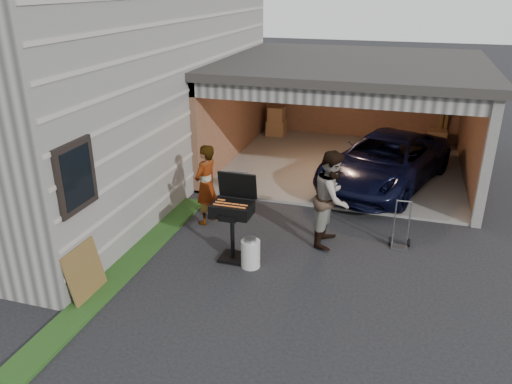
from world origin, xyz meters
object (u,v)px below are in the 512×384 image
Objects in this scene: propane_tank at (251,254)px; hand_truck at (400,238)px; minivan at (385,164)px; woman at (206,185)px; bbq_grill at (233,211)px; plywood_panel at (85,272)px; man at (332,198)px.

propane_tank is 2.96m from hand_truck.
minivan is 4.65m from woman.
woman is 1.63m from bbq_grill.
minivan is at bearing 61.05° from bbq_grill.
minivan is 4.97× the size of plywood_panel.
man is 1.96m from bbq_grill.
bbq_grill is (-2.41, -4.36, 0.32)m from minivan.
man is at bearing 101.67° from woman.
woman is (-3.45, -3.11, 0.23)m from minivan.
hand_truck is at bearing 24.43° from bbq_grill.
man is at bearing 47.54° from propane_tank.
man reaches higher than minivan.
woman is 0.91× the size of man.
plywood_panel is at bearing 134.67° from man.
plywood_panel is at bearing -143.72° from propane_tank.
woman is 3.25m from plywood_panel.
woman is at bearing 129.53° from bbq_grill.
bbq_grill is 3.10× the size of propane_tank.
woman is at bearing 176.92° from hand_truck.
minivan is 4.67× the size of hand_truck.
hand_truck is (4.80, 3.19, -0.26)m from plywood_panel.
man is at bearing 34.97° from bbq_grill.
bbq_grill is 1.65× the size of hand_truck.
hand_truck is at bearing 31.14° from propane_tank.
man is 3.65× the size of propane_tank.
man reaches higher than hand_truck.
bbq_grill is 3.31m from hand_truck.
bbq_grill reaches higher than plywood_panel.
plywood_panel is 5.77m from hand_truck.
plywood_panel is (-3.47, -2.98, -0.49)m from man.
bbq_grill is 2.68m from plywood_panel.
bbq_grill is at bearing 153.11° from propane_tank.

